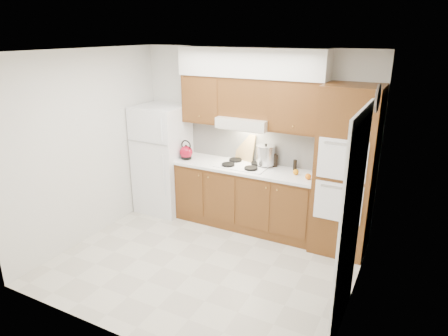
% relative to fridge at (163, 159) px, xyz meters
% --- Properties ---
extents(floor, '(3.60, 3.60, 0.00)m').
position_rel_fridge_xyz_m(floor, '(1.41, -1.14, -0.86)').
color(floor, beige).
rests_on(floor, ground).
extents(ceiling, '(3.60, 3.60, 0.00)m').
position_rel_fridge_xyz_m(ceiling, '(1.41, -1.14, 1.74)').
color(ceiling, white).
rests_on(ceiling, wall_back).
extents(wall_back, '(3.60, 0.02, 2.60)m').
position_rel_fridge_xyz_m(wall_back, '(1.41, 0.36, 0.44)').
color(wall_back, silver).
rests_on(wall_back, floor).
extents(wall_left, '(0.02, 3.00, 2.60)m').
position_rel_fridge_xyz_m(wall_left, '(-0.40, -1.14, 0.44)').
color(wall_left, silver).
rests_on(wall_left, floor).
extents(wall_right, '(0.02, 3.00, 2.60)m').
position_rel_fridge_xyz_m(wall_right, '(3.21, -1.14, 0.44)').
color(wall_right, silver).
rests_on(wall_right, floor).
extents(fridge, '(0.75, 0.72, 1.72)m').
position_rel_fridge_xyz_m(fridge, '(0.00, 0.00, 0.00)').
color(fridge, white).
rests_on(fridge, floor).
extents(base_cabinets, '(2.11, 0.60, 0.90)m').
position_rel_fridge_xyz_m(base_cabinets, '(1.43, 0.06, -0.41)').
color(base_cabinets, brown).
rests_on(base_cabinets, floor).
extents(countertop, '(2.13, 0.62, 0.04)m').
position_rel_fridge_xyz_m(countertop, '(1.43, 0.05, 0.06)').
color(countertop, white).
rests_on(countertop, base_cabinets).
extents(backsplash, '(2.11, 0.03, 0.56)m').
position_rel_fridge_xyz_m(backsplash, '(1.43, 0.34, 0.36)').
color(backsplash, white).
rests_on(backsplash, countertop).
extents(oven_cabinet, '(0.70, 0.65, 2.20)m').
position_rel_fridge_xyz_m(oven_cabinet, '(2.85, 0.03, 0.24)').
color(oven_cabinet, brown).
rests_on(oven_cabinet, floor).
extents(upper_cab_left, '(0.63, 0.33, 0.70)m').
position_rel_fridge_xyz_m(upper_cab_left, '(0.69, 0.19, 0.99)').
color(upper_cab_left, brown).
rests_on(upper_cab_left, wall_back).
extents(upper_cab_right, '(0.73, 0.33, 0.70)m').
position_rel_fridge_xyz_m(upper_cab_right, '(2.12, 0.19, 0.99)').
color(upper_cab_right, brown).
rests_on(upper_cab_right, wall_back).
extents(range_hood, '(0.75, 0.45, 0.15)m').
position_rel_fridge_xyz_m(range_hood, '(1.38, 0.13, 0.71)').
color(range_hood, silver).
rests_on(range_hood, wall_back).
extents(upper_cab_over_hood, '(0.75, 0.33, 0.55)m').
position_rel_fridge_xyz_m(upper_cab_over_hood, '(1.38, 0.19, 1.06)').
color(upper_cab_over_hood, brown).
rests_on(upper_cab_over_hood, range_hood).
extents(soffit, '(2.13, 0.36, 0.40)m').
position_rel_fridge_xyz_m(soffit, '(1.43, 0.18, 1.54)').
color(soffit, silver).
rests_on(soffit, wall_back).
extents(cooktop, '(0.74, 0.50, 0.01)m').
position_rel_fridge_xyz_m(cooktop, '(1.38, 0.07, 0.09)').
color(cooktop, white).
rests_on(cooktop, countertop).
extents(doorway, '(0.02, 0.90, 2.10)m').
position_rel_fridge_xyz_m(doorway, '(3.19, -1.49, 0.19)').
color(doorway, black).
rests_on(doorway, floor).
extents(wall_clock, '(0.02, 0.30, 0.30)m').
position_rel_fridge_xyz_m(wall_clock, '(3.19, -0.59, 1.29)').
color(wall_clock, '#3F3833').
rests_on(wall_clock, wall_right).
extents(kettle, '(0.21, 0.21, 0.20)m').
position_rel_fridge_xyz_m(kettle, '(0.47, -0.04, 0.19)').
color(kettle, maroon).
rests_on(kettle, countertop).
extents(cutting_board, '(0.34, 0.19, 0.43)m').
position_rel_fridge_xyz_m(cutting_board, '(1.31, 0.31, 0.28)').
color(cutting_board, tan).
rests_on(cutting_board, countertop).
extents(stock_pot, '(0.31, 0.31, 0.27)m').
position_rel_fridge_xyz_m(stock_pot, '(1.68, 0.20, 0.25)').
color(stock_pot, silver).
rests_on(stock_pot, cooktop).
extents(condiment_a, '(0.05, 0.05, 0.19)m').
position_rel_fridge_xyz_m(condiment_a, '(1.80, 0.24, 0.18)').
color(condiment_a, black).
rests_on(condiment_a, countertop).
extents(condiment_b, '(0.07, 0.07, 0.17)m').
position_rel_fridge_xyz_m(condiment_b, '(1.82, 0.26, 0.17)').
color(condiment_b, black).
rests_on(condiment_b, countertop).
extents(condiment_c, '(0.07, 0.07, 0.15)m').
position_rel_fridge_xyz_m(condiment_c, '(2.11, 0.24, 0.15)').
color(condiment_c, black).
rests_on(condiment_c, countertop).
extents(orange_near, '(0.09, 0.09, 0.08)m').
position_rel_fridge_xyz_m(orange_near, '(2.39, -0.05, 0.12)').
color(orange_near, orange).
rests_on(orange_near, countertop).
extents(orange_far, '(0.09, 0.09, 0.08)m').
position_rel_fridge_xyz_m(orange_far, '(2.19, 0.05, 0.12)').
color(orange_far, '#FF980D').
rests_on(orange_far, countertop).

